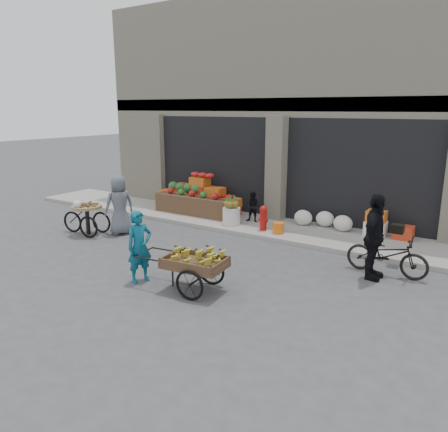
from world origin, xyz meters
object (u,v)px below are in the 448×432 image
Objects in this scene: pineapple_bin at (231,216)px; banana_cart at (193,261)px; bicycle at (387,254)px; cyclist at (374,237)px; seated_person at (253,207)px; tricycle_cart at (87,215)px; orange_bucket at (278,228)px; vendor_grey at (119,205)px; vendor_woman at (140,247)px; fire_hydrant at (263,217)px.

banana_cart is at bearing -66.96° from pineapple_bin.
cyclist is at bearing 154.60° from bicycle.
seated_person is 0.54× the size of bicycle.
cyclist reaches higher than tricycle_cart.
orange_bucket is at bearing -3.58° from pineapple_bin.
vendor_grey is (-2.71, -2.86, 0.26)m from seated_person.
vendor_grey is at bearing -135.56° from pineapple_bin.
vendor_grey is (-2.94, 2.26, 0.10)m from vendor_woman.
vendor_grey reaches higher than seated_person.
fire_hydrant is 0.39× the size of cyclist.
banana_cart reaches higher than fire_hydrant.
seated_person is at bearing 137.12° from fire_hydrant.
vendor_woman is at bearing -175.84° from banana_cart.
vendor_grey is 6.92m from cyclist.
banana_cart is at bearing -61.27° from vendor_woman.
vendor_woman reaches higher than seated_person.
seated_person is at bearing 100.19° from banana_cart.
pineapple_bin is 0.36× the size of tricycle_cart.
fire_hydrant is 4.32m from banana_cart.
tricycle_cart is (-4.16, -2.75, 0.06)m from fire_hydrant.
pineapple_bin is 4.15m from tricycle_cart.
vendor_grey is at bearing 70.93° from vendor_woman.
orange_bucket is 5.39m from tricycle_cart.
seated_person reaches higher than banana_cart.
banana_cart is at bearing -83.73° from seated_person.
vendor_grey is (-4.14, 2.05, 0.23)m from banana_cart.
seated_person is 0.64× the size of tricycle_cart.
vendor_woman is 0.83× the size of cyclist.
tricycle_cart is at bearing 101.65° from bicycle.
tricycle_cart is 7.73m from cyclist.
vendor_grey reaches higher than bicycle.
vendor_woman reaches higher than tricycle_cart.
seated_person is at bearing 56.31° from pineapple_bin.
pineapple_bin is at bearing 106.96° from banana_cart.
orange_bucket is 4.56m from vendor_woman.
banana_cart is 1.40× the size of vendor_woman.
pineapple_bin is 0.25× the size of banana_cart.
bicycle is at bearing -21.30° from orange_bucket.
bicycle is (4.39, -1.94, -0.13)m from seated_person.
pineapple_bin is at bearing -133.69° from seated_person.
tricycle_cart is at bearing -145.53° from seated_person.
seated_person reaches higher than pineapple_bin.
vendor_grey is 0.93× the size of cyclist.
banana_cart is at bearing 136.22° from bicycle.
fire_hydrant is 0.76× the size of seated_person.
banana_cart is 1.15× the size of cyclist.
vendor_woman is at bearing -82.00° from pineapple_bin.
orange_bucket is (0.50, -0.05, -0.23)m from fire_hydrant.
seated_person reaches higher than tricycle_cart.
seated_person is 5.12m from banana_cart.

